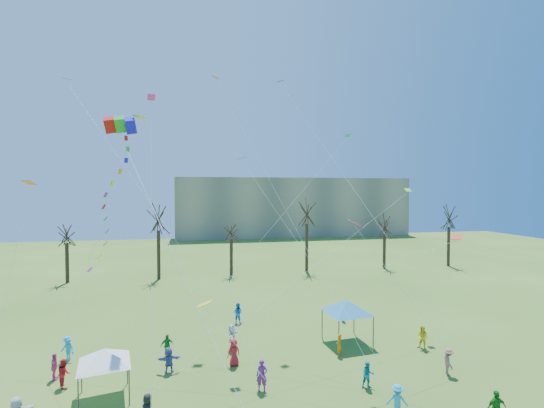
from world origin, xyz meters
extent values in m
cube|color=gray|center=(22.00, 82.00, 7.50)|extent=(60.00, 14.00, 15.00)
cylinder|color=black|center=(-19.33, 36.57, 2.54)|extent=(0.44, 0.44, 5.09)
cylinder|color=black|center=(-8.09, 36.25, 3.26)|extent=(0.44, 0.44, 6.51)
cylinder|color=black|center=(1.56, 36.80, 2.51)|extent=(0.44, 0.44, 5.03)
cylinder|color=black|center=(12.51, 36.99, 3.47)|extent=(0.44, 0.44, 6.95)
cylinder|color=black|center=(24.68, 36.86, 2.58)|extent=(0.44, 0.44, 5.17)
cylinder|color=black|center=(35.32, 36.46, 3.05)|extent=(0.44, 0.44, 6.11)
cube|color=red|center=(-8.22, 8.55, 15.64)|extent=(0.83, 1.26, 1.19)
cube|color=#159F20|center=(-7.64, 8.55, 15.64)|extent=(0.83, 1.26, 1.19)
cube|color=#1911D5|center=(-7.06, 8.55, 15.64)|extent=(0.83, 1.26, 1.19)
cylinder|color=white|center=(-4.26, 2.87, 8.65)|extent=(0.02, 0.02, 17.99)
cylinder|color=#3F3F44|center=(-9.33, 5.45, 1.00)|extent=(0.08, 0.08, 2.01)
cylinder|color=#3F3F44|center=(-6.89, 5.96, 1.00)|extent=(0.08, 0.08, 2.01)
cylinder|color=#3F3F44|center=(-9.83, 7.89, 1.00)|extent=(0.08, 0.08, 2.01)
cylinder|color=#3F3F44|center=(-7.40, 8.39, 1.00)|extent=(0.08, 0.08, 2.01)
pyramid|color=white|center=(-8.36, 6.92, 2.44)|extent=(3.75, 3.75, 0.86)
cylinder|color=#3F3F44|center=(6.88, 10.14, 1.16)|extent=(0.08, 0.08, 2.32)
cylinder|color=#3F3F44|center=(9.73, 10.43, 1.16)|extent=(0.08, 0.08, 2.32)
cylinder|color=#3F3F44|center=(6.58, 12.99, 1.16)|extent=(0.08, 0.08, 2.32)
cylinder|color=#3F3F44|center=(9.44, 13.28, 1.16)|extent=(0.08, 0.08, 2.32)
pyramid|color=teal|center=(8.16, 11.71, 2.81)|extent=(4.39, 4.39, 0.99)
imported|color=#1CA5E4|center=(6.94, 2.13, 0.83)|extent=(1.23, 1.01, 1.66)
imported|color=#1C791A|center=(11.43, 0.47, 0.87)|extent=(1.04, 0.48, 1.73)
imported|color=#792082|center=(0.47, 5.98, 0.92)|extent=(0.76, 0.60, 1.83)
imported|color=#0B89A4|center=(6.72, 5.07, 0.78)|extent=(0.81, 0.66, 1.56)
imported|color=#9F6356|center=(12.47, 5.54, 0.84)|extent=(0.92, 1.22, 1.68)
imported|color=#E74D95|center=(-11.93, 9.85, 0.82)|extent=(0.47, 0.99, 1.64)
imported|color=#4C50A6|center=(-5.02, 9.41, 0.80)|extent=(1.48, 0.47, 1.59)
imported|color=red|center=(-0.81, 9.55, 0.88)|extent=(1.00, 0.82, 1.77)
imported|color=orange|center=(6.65, 9.53, 0.79)|extent=(0.65, 0.69, 1.58)
imported|color=yellow|center=(13.19, 9.40, 0.86)|extent=(1.03, 1.06, 1.72)
imported|color=#1C98E3|center=(-12.01, 12.57, 0.84)|extent=(1.26, 1.09, 1.69)
imported|color=#1A7B29|center=(-5.32, 11.84, 0.79)|extent=(1.00, 0.69, 1.58)
imported|color=white|center=(-0.67, 12.28, 0.91)|extent=(1.03, 1.77, 1.82)
imported|color=#5562B9|center=(9.66, 16.22, 0.83)|extent=(0.49, 0.66, 1.66)
imported|color=red|center=(-11.05, 8.78, 0.85)|extent=(0.96, 1.04, 1.70)
imported|color=#1C7EE5|center=(0.33, 17.64, 0.91)|extent=(1.11, 1.03, 1.82)
cube|color=orange|center=(-11.97, 6.91, 12.16)|extent=(0.60, 0.69, 0.23)
cylinder|color=white|center=(-11.97, 4.11, 6.73)|extent=(0.01, 0.01, 11.87)
cube|color=#E325B2|center=(-6.33, 13.16, 18.46)|extent=(0.64, 0.75, 0.30)
cylinder|color=white|center=(-5.83, 7.58, 9.88)|extent=(0.01, 0.01, 20.17)
cube|color=yellow|center=(-2.86, 4.21, 5.86)|extent=(0.86, 0.74, 0.34)
cylinder|color=white|center=(-0.87, 2.58, 3.58)|extent=(0.01, 0.01, 6.63)
cube|color=#16A89F|center=(0.10, 12.45, 14.14)|extent=(0.69, 0.57, 0.21)
cylinder|color=white|center=(3.52, 7.29, 7.72)|extent=(0.01, 0.01, 17.55)
cube|color=#232ECB|center=(4.24, 17.88, 21.53)|extent=(0.75, 0.70, 0.22)
cylinder|color=white|center=(7.84, 9.18, 11.41)|extent=(0.01, 0.01, 27.35)
cube|color=red|center=(11.14, 3.26, 9.14)|extent=(0.88, 0.88, 0.28)
cylinder|color=white|center=(-0.32, 3.83, 5.22)|extent=(0.01, 0.01, 24.12)
cube|color=#62DC33|center=(14.92, 14.52, 11.80)|extent=(0.55, 0.65, 0.30)
cylinder|color=white|center=(4.61, 9.19, 6.55)|extent=(0.01, 0.01, 25.31)
cube|color=purple|center=(-13.93, 19.61, 21.20)|extent=(0.85, 0.90, 0.22)
cylinder|color=white|center=(-6.73, 12.79, 11.25)|extent=(0.01, 0.01, 27.80)
cube|color=orange|center=(-1.43, 19.31, 21.94)|extent=(0.77, 0.69, 0.28)
cylinder|color=white|center=(2.65, 12.19, 11.62)|extent=(0.01, 0.01, 26.06)
cube|color=#EF2775|center=(6.64, 6.94, 9.70)|extent=(0.77, 0.66, 0.39)
cylinder|color=white|center=(9.55, 6.24, 5.50)|extent=(0.01, 0.01, 10.00)
cube|color=#D9FF1A|center=(-6.53, 8.46, 16.15)|extent=(0.87, 0.79, 0.17)
cylinder|color=white|center=(-9.23, 9.16, 8.73)|extent=(0.01, 0.01, 15.49)
cube|color=teal|center=(10.66, 17.84, 16.88)|extent=(0.51, 0.64, 0.19)
cylinder|color=white|center=(2.82, 13.63, 9.09)|extent=(0.01, 0.01, 23.40)
camera|label=1|loc=(-3.28, -15.47, 11.73)|focal=25.00mm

